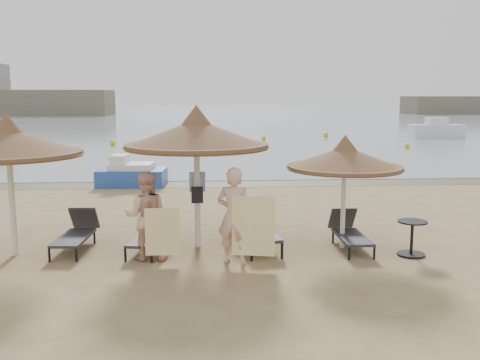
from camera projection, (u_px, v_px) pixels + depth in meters
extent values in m
plane|color=#987D53|center=(198.00, 263.00, 10.54)|extent=(160.00, 160.00, 0.00)
cube|color=gray|center=(204.00, 114.00, 89.36)|extent=(200.00, 140.00, 0.03)
cube|color=brown|center=(201.00, 184.00, 19.80)|extent=(200.00, 1.60, 0.01)
cube|color=silver|center=(436.00, 131.00, 41.19)|extent=(4.00, 1.60, 1.00)
cube|color=silver|center=(437.00, 121.00, 41.07)|extent=(1.50, 1.00, 0.60)
cylinder|color=silver|center=(12.00, 204.00, 10.89)|extent=(0.12, 0.12, 2.14)
cone|color=brown|center=(8.00, 141.00, 10.69)|extent=(2.96, 2.96, 0.56)
cone|color=brown|center=(7.00, 124.00, 10.63)|extent=(0.71, 0.71, 0.46)
cylinder|color=brown|center=(9.00, 154.00, 10.73)|extent=(2.90, 2.90, 0.10)
cylinder|color=silver|center=(197.00, 196.00, 11.51)|extent=(0.13, 0.13, 2.24)
cone|color=brown|center=(196.00, 133.00, 11.29)|extent=(3.10, 3.10, 0.59)
cone|color=brown|center=(196.00, 116.00, 11.24)|extent=(0.75, 0.75, 0.48)
cylinder|color=brown|center=(197.00, 146.00, 11.34)|extent=(3.04, 3.04, 0.11)
cylinder|color=silver|center=(343.00, 207.00, 11.46)|extent=(0.10, 0.10, 1.79)
cone|color=brown|center=(345.00, 157.00, 11.29)|extent=(2.47, 2.47, 0.47)
cone|color=brown|center=(345.00, 144.00, 11.25)|extent=(0.60, 0.60, 0.38)
cylinder|color=brown|center=(344.00, 168.00, 11.33)|extent=(2.42, 2.42, 0.09)
cylinder|color=black|center=(49.00, 255.00, 10.58)|extent=(0.05, 0.05, 0.27)
cylinder|color=black|center=(76.00, 255.00, 10.58)|extent=(0.05, 0.05, 0.27)
cylinder|color=black|center=(70.00, 238.00, 11.90)|extent=(0.05, 0.05, 0.27)
cylinder|color=black|center=(94.00, 238.00, 11.90)|extent=(0.05, 0.05, 0.27)
cube|color=black|center=(74.00, 238.00, 11.26)|extent=(0.68, 1.47, 0.06)
cube|color=black|center=(84.00, 218.00, 12.06)|extent=(0.62, 0.44, 0.54)
cylinder|color=black|center=(125.00, 255.00, 10.59)|extent=(0.05, 0.05, 0.27)
cylinder|color=black|center=(152.00, 256.00, 10.53)|extent=(0.05, 0.05, 0.27)
cylinder|color=black|center=(146.00, 237.00, 11.91)|extent=(0.05, 0.05, 0.27)
cylinder|color=black|center=(169.00, 238.00, 11.84)|extent=(0.05, 0.05, 0.27)
cube|color=black|center=(149.00, 238.00, 11.24)|extent=(0.86, 1.53, 0.06)
cube|color=black|center=(160.00, 218.00, 12.03)|extent=(0.66, 0.51, 0.54)
cylinder|color=black|center=(252.00, 253.00, 10.64)|extent=(0.06, 0.06, 0.32)
cylinder|color=black|center=(282.00, 251.00, 10.78)|extent=(0.06, 0.06, 0.32)
cylinder|color=black|center=(234.00, 233.00, 12.17)|extent=(0.06, 0.06, 0.32)
cylinder|color=black|center=(261.00, 232.00, 12.31)|extent=(0.06, 0.06, 0.32)
cube|color=black|center=(256.00, 232.00, 11.50)|extent=(0.97, 1.79, 0.07)
cube|color=black|center=(245.00, 210.00, 12.41)|extent=(0.77, 0.58, 0.64)
cylinder|color=black|center=(349.00, 254.00, 10.69)|extent=(0.05, 0.05, 0.26)
cylinder|color=black|center=(374.00, 253.00, 10.73)|extent=(0.05, 0.05, 0.26)
cylinder|color=black|center=(333.00, 237.00, 11.96)|extent=(0.05, 0.05, 0.26)
cylinder|color=black|center=(355.00, 237.00, 12.00)|extent=(0.05, 0.05, 0.26)
cube|color=black|center=(352.00, 237.00, 11.37)|extent=(0.59, 1.39, 0.06)
cube|color=black|center=(342.00, 218.00, 12.13)|extent=(0.58, 0.40, 0.52)
cylinder|color=black|center=(411.00, 254.00, 11.04)|extent=(0.56, 0.56, 0.04)
cylinder|color=black|center=(412.00, 238.00, 10.99)|extent=(0.06, 0.06, 0.68)
cylinder|color=black|center=(413.00, 222.00, 10.93)|extent=(0.60, 0.60, 0.03)
imported|color=#DEAB93|center=(146.00, 209.00, 10.62)|extent=(0.97, 0.64, 2.08)
imported|color=#DEAB93|center=(234.00, 208.00, 10.35)|extent=(1.18, 0.97, 2.22)
cube|color=yellow|center=(162.00, 232.00, 10.36)|extent=(0.67, 0.03, 0.94)
cube|color=yellow|center=(253.00, 226.00, 10.17)|extent=(0.82, 0.18, 1.17)
cube|color=white|center=(197.00, 182.00, 11.64)|extent=(0.35, 0.19, 0.43)
cube|color=black|center=(197.00, 195.00, 11.34)|extent=(0.25, 0.11, 0.35)
cube|color=#244AA6|center=(132.00, 177.00, 19.50)|extent=(2.51, 1.60, 0.60)
cube|color=silver|center=(132.00, 167.00, 19.44)|extent=(1.62, 1.32, 0.27)
cube|color=silver|center=(120.00, 160.00, 19.41)|extent=(0.62, 1.02, 0.38)
sphere|color=yellow|center=(113.00, 142.00, 34.94)|extent=(0.37, 0.37, 0.37)
sphere|color=yellow|center=(264.00, 138.00, 38.90)|extent=(0.33, 0.33, 0.33)
sphere|color=yellow|center=(407.00, 146.00, 32.99)|extent=(0.31, 0.31, 0.31)
sphere|color=yellow|center=(326.00, 134.00, 41.67)|extent=(0.40, 0.40, 0.40)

